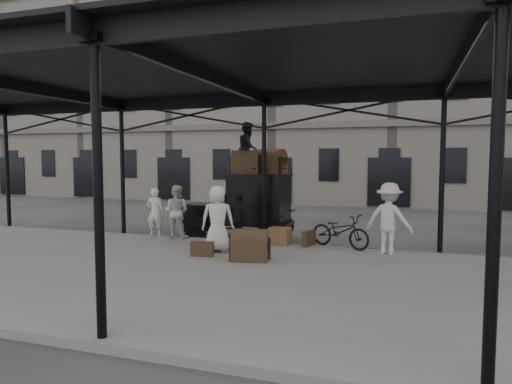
% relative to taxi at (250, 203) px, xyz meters
% --- Properties ---
extents(ground, '(120.00, 120.00, 0.00)m').
position_rel_taxi_xyz_m(ground, '(0.82, -3.09, -1.20)').
color(ground, '#383533').
rests_on(ground, ground).
extents(platform, '(28.00, 8.00, 0.15)m').
position_rel_taxi_xyz_m(platform, '(0.82, -5.09, -1.13)').
color(platform, slate).
rests_on(platform, ground).
extents(canopy, '(22.50, 9.00, 4.74)m').
position_rel_taxi_xyz_m(canopy, '(0.82, -4.81, 3.39)').
color(canopy, black).
rests_on(canopy, ground).
extents(building_frontage, '(64.00, 8.00, 14.00)m').
position_rel_taxi_xyz_m(building_frontage, '(0.82, 14.91, 5.80)').
color(building_frontage, slate).
rests_on(building_frontage, ground).
extents(taxi, '(3.65, 1.55, 2.18)m').
position_rel_taxi_xyz_m(taxi, '(0.00, 0.00, 0.00)').
color(taxi, black).
rests_on(taxi, ground).
extents(porter_left, '(0.64, 0.47, 1.59)m').
position_rel_taxi_xyz_m(porter_left, '(-2.83, -1.29, -0.26)').
color(porter_left, silver).
rests_on(porter_left, platform).
extents(porter_midleft, '(0.86, 0.70, 1.70)m').
position_rel_taxi_xyz_m(porter_midleft, '(-2.06, -1.29, -0.21)').
color(porter_midleft, beige).
rests_on(porter_midleft, platform).
extents(porter_centre, '(1.03, 0.83, 1.82)m').
position_rel_taxi_xyz_m(porter_centre, '(0.06, -2.88, -0.14)').
color(porter_centre, silver).
rests_on(porter_centre, platform).
extents(porter_official, '(0.94, 0.87, 1.55)m').
position_rel_taxi_xyz_m(porter_official, '(0.27, -1.76, -0.28)').
color(porter_official, black).
rests_on(porter_official, platform).
extents(porter_right, '(1.39, 1.05, 1.91)m').
position_rel_taxi_xyz_m(porter_right, '(4.51, -1.73, -0.10)').
color(porter_right, silver).
rests_on(porter_right, platform).
extents(bicycle, '(1.95, 1.33, 0.97)m').
position_rel_taxi_xyz_m(bicycle, '(3.16, -1.29, -0.57)').
color(bicycle, black).
rests_on(bicycle, platform).
extents(porter_roof, '(0.80, 0.94, 1.69)m').
position_rel_taxi_xyz_m(porter_roof, '(-0.03, -0.10, 1.82)').
color(porter_roof, black).
rests_on(porter_roof, taxi).
extents(steamer_trunk_roof_near, '(0.97, 0.70, 0.64)m').
position_rel_taxi_xyz_m(steamer_trunk_roof_near, '(-0.08, -0.25, 1.30)').
color(steamer_trunk_roof_near, '#412F1E').
rests_on(steamer_trunk_roof_near, taxi).
extents(steamer_trunk_roof_far, '(1.07, 0.85, 0.68)m').
position_rel_taxi_xyz_m(steamer_trunk_roof_far, '(0.67, 0.20, 1.32)').
color(steamer_trunk_roof_far, '#412F1E').
rests_on(steamer_trunk_roof_far, taxi).
extents(steamer_trunk_platform, '(1.00, 0.73, 0.66)m').
position_rel_taxi_xyz_m(steamer_trunk_platform, '(1.25, -3.63, -0.72)').
color(steamer_trunk_platform, '#412F1E').
rests_on(steamer_trunk_platform, platform).
extents(wicker_hamper, '(0.66, 0.53, 0.50)m').
position_rel_taxi_xyz_m(wicker_hamper, '(1.40, -1.34, -0.80)').
color(wicker_hamper, brown).
rests_on(wicker_hamper, platform).
extents(suitcase_upright, '(0.31, 0.62, 0.45)m').
position_rel_taxi_xyz_m(suitcase_upright, '(2.26, -1.29, -0.83)').
color(suitcase_upright, '#412F1E').
rests_on(suitcase_upright, platform).
extents(suitcase_flat, '(0.62, 0.24, 0.40)m').
position_rel_taxi_xyz_m(suitcase_flat, '(-0.08, -3.58, -0.85)').
color(suitcase_flat, '#412F1E').
rests_on(suitcase_flat, platform).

